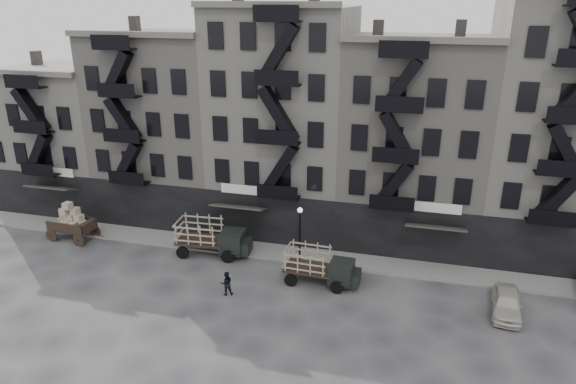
% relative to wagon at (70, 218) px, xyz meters
% --- Properties ---
extents(ground, '(140.00, 140.00, 0.00)m').
position_rel_wagon_xyz_m(ground, '(15.02, -1.96, -1.73)').
color(ground, '#38383A').
rests_on(ground, ground).
extents(sidewalk, '(55.00, 2.50, 0.15)m').
position_rel_wagon_xyz_m(sidewalk, '(15.02, 1.79, -1.65)').
color(sidewalk, slate).
rests_on(sidewalk, ground).
extents(building_west, '(10.00, 11.35, 13.20)m').
position_rel_wagon_xyz_m(building_west, '(-4.98, 7.86, 4.28)').
color(building_west, '#ACA89E').
rests_on(building_west, ground).
extents(building_midwest, '(10.00, 11.35, 16.20)m').
position_rel_wagon_xyz_m(building_midwest, '(5.02, 7.86, 5.78)').
color(building_midwest, gray).
rests_on(building_midwest, ground).
extents(building_center, '(10.00, 11.35, 18.20)m').
position_rel_wagon_xyz_m(building_center, '(15.02, 7.86, 6.77)').
color(building_center, '#ACA89E').
rests_on(building_center, ground).
extents(building_mideast, '(10.00, 11.35, 16.20)m').
position_rel_wagon_xyz_m(building_mideast, '(25.02, 7.86, 5.78)').
color(building_mideast, gray).
rests_on(building_mideast, ground).
extents(building_east, '(10.00, 11.35, 19.20)m').
position_rel_wagon_xyz_m(building_east, '(35.02, 7.86, 7.27)').
color(building_east, '#ACA89E').
rests_on(building_east, ground).
extents(lamp_post, '(0.36, 0.36, 4.28)m').
position_rel_wagon_xyz_m(lamp_post, '(18.02, 0.64, 1.06)').
color(lamp_post, black).
rests_on(lamp_post, ground).
extents(wagon, '(3.74, 2.24, 3.03)m').
position_rel_wagon_xyz_m(wagon, '(0.00, 0.00, 0.00)').
color(wagon, black).
rests_on(wagon, ground).
extents(stake_truck_west, '(5.49, 2.55, 2.69)m').
position_rel_wagon_xyz_m(stake_truck_west, '(11.50, 0.39, -0.19)').
color(stake_truck_west, black).
rests_on(stake_truck_west, ground).
extents(stake_truck_east, '(4.97, 2.23, 2.45)m').
position_rel_wagon_xyz_m(stake_truck_east, '(19.91, -1.59, -0.33)').
color(stake_truck_east, black).
rests_on(stake_truck_east, ground).
extents(car_east, '(2.00, 4.20, 1.39)m').
position_rel_wagon_xyz_m(car_east, '(31.32, -2.14, -1.03)').
color(car_east, beige).
rests_on(car_east, ground).
extents(pedestrian_mid, '(0.96, 0.88, 1.60)m').
position_rel_wagon_xyz_m(pedestrian_mid, '(14.51, -4.44, -0.93)').
color(pedestrian_mid, black).
rests_on(pedestrian_mid, ground).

